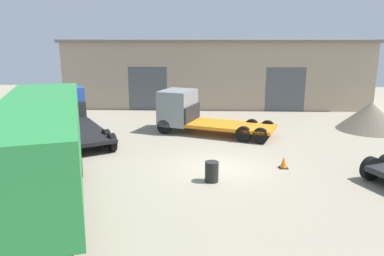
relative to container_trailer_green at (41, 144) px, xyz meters
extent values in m
plane|color=gray|center=(6.15, 4.84, -2.51)|extent=(60.00, 60.00, 0.00)
cube|color=tan|center=(6.15, 22.74, 0.25)|extent=(25.59, 7.79, 5.52)
cube|color=#70665B|center=(6.15, 22.74, 3.14)|extent=(26.09, 8.29, 0.25)
cube|color=#4C5156|center=(0.51, 18.87, -0.71)|extent=(3.20, 0.08, 3.60)
cube|color=#4C5156|center=(11.78, 18.87, -0.71)|extent=(3.20, 0.08, 3.60)
cylinder|color=black|center=(12.57, 3.73, -2.00)|extent=(1.05, 0.69, 1.01)
cube|color=#28843D|center=(0.02, -0.07, 0.13)|extent=(5.82, 10.58, 2.57)
cube|color=#232326|center=(0.02, -0.07, -1.28)|extent=(5.11, 10.33, 0.24)
cube|color=#232326|center=(1.77, -2.60, -1.95)|extent=(0.20, 0.20, 1.11)
cube|color=#232326|center=(0.26, -3.13, -1.95)|extent=(0.20, 0.20, 1.11)
cylinder|color=black|center=(-0.07, 3.48, -1.97)|extent=(0.64, 1.11, 1.07)
cylinder|color=black|center=(-2.14, 2.74, -1.97)|extent=(0.64, 1.11, 1.07)
cylinder|color=black|center=(-0.40, 4.42, -1.97)|extent=(0.64, 1.11, 1.07)
cylinder|color=black|center=(-2.48, 3.68, -1.97)|extent=(0.64, 1.11, 1.07)
cube|color=gray|center=(3.56, 11.99, -0.95)|extent=(2.59, 2.90, 2.20)
cube|color=black|center=(2.70, 12.30, -0.55)|extent=(0.75, 1.93, 0.88)
cube|color=orange|center=(6.96, 10.79, -1.87)|extent=(5.80, 4.03, 0.20)
cube|color=#232326|center=(4.53, 11.65, -1.32)|extent=(0.91, 2.30, 1.10)
cylinder|color=black|center=(2.79, 11.15, -2.05)|extent=(0.97, 0.59, 0.92)
cylinder|color=black|center=(3.49, 13.13, -2.05)|extent=(0.97, 0.59, 0.92)
cylinder|color=black|center=(7.61, 9.45, -2.05)|extent=(0.97, 0.59, 0.92)
cylinder|color=black|center=(8.31, 11.43, -2.05)|extent=(0.97, 0.59, 0.92)
cylinder|color=black|center=(8.55, 9.12, -2.05)|extent=(0.97, 0.59, 0.92)
cylinder|color=black|center=(9.25, 11.10, -2.05)|extent=(0.97, 0.59, 0.92)
cube|color=#2347A3|center=(-4.20, 12.78, -0.92)|extent=(3.04, 2.88, 2.20)
cube|color=black|center=(-4.69, 13.56, -0.52)|extent=(1.76, 1.13, 0.88)
cube|color=black|center=(-1.93, 9.10, -1.84)|extent=(5.58, 6.99, 0.20)
cube|color=#232326|center=(-3.66, 11.90, -1.29)|extent=(2.10, 1.36, 1.10)
cylinder|color=black|center=(-5.33, 12.61, -2.02)|extent=(0.77, 0.99, 0.98)
cylinder|color=black|center=(-3.54, 13.71, -2.02)|extent=(0.77, 0.99, 0.98)
cylinder|color=black|center=(-1.89, 7.05, -2.02)|extent=(0.77, 0.99, 0.98)
cylinder|color=black|center=(-0.11, 8.15, -2.02)|extent=(0.77, 0.99, 0.98)
cylinder|color=black|center=(-1.37, 6.20, -2.02)|extent=(0.77, 0.99, 0.98)
cylinder|color=black|center=(0.42, 7.30, -2.02)|extent=(0.77, 0.99, 0.98)
cone|color=#665B4C|center=(16.18, 12.76, -1.58)|extent=(4.19, 4.19, 1.85)
cylinder|color=black|center=(5.74, 3.19, -2.07)|extent=(0.58, 0.58, 0.88)
cube|color=black|center=(9.12, 5.02, -2.49)|extent=(0.40, 0.40, 0.04)
cone|color=orange|center=(9.12, 5.02, -2.23)|extent=(0.36, 0.36, 0.55)
camera|label=1|loc=(5.60, -11.75, 3.49)|focal=35.00mm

